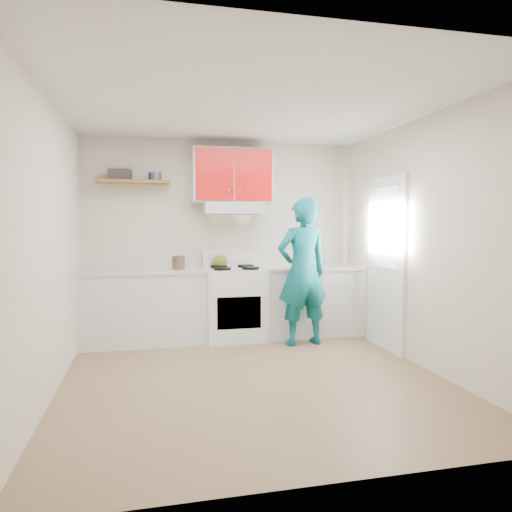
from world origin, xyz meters
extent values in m
plane|color=brown|center=(0.00, 0.00, 0.00)|extent=(3.80, 3.80, 0.00)
cube|color=white|center=(0.00, 0.00, 2.60)|extent=(3.60, 3.80, 0.04)
cube|color=beige|center=(0.00, 1.90, 1.30)|extent=(3.60, 0.04, 2.60)
cube|color=beige|center=(0.00, -1.90, 1.30)|extent=(3.60, 0.04, 2.60)
cube|color=beige|center=(-1.80, 0.00, 1.30)|extent=(0.04, 3.80, 2.60)
cube|color=beige|center=(1.80, 0.00, 1.30)|extent=(0.04, 3.80, 2.60)
cube|color=white|center=(1.78, 0.70, 1.02)|extent=(0.05, 0.85, 2.05)
cube|color=white|center=(1.75, 0.70, 1.45)|extent=(0.01, 0.55, 0.95)
cube|color=silver|center=(-1.04, 1.60, 0.45)|extent=(1.52, 0.60, 0.90)
cube|color=silver|center=(1.14, 1.60, 0.45)|extent=(1.32, 0.60, 0.90)
cube|color=white|center=(0.10, 1.57, 0.46)|extent=(0.76, 0.65, 0.92)
cube|color=silver|center=(0.10, 1.68, 1.70)|extent=(0.76, 0.44, 0.15)
cube|color=red|center=(0.10, 1.73, 2.12)|extent=(1.02, 0.33, 0.70)
cube|color=brown|center=(-1.15, 1.75, 2.02)|extent=(0.90, 0.30, 0.04)
cube|color=#393236|center=(-1.31, 1.74, 2.10)|extent=(0.29, 0.23, 0.13)
cylinder|color=#333D4C|center=(-0.89, 1.71, 2.09)|extent=(0.20, 0.20, 0.10)
ellipsoid|color=olive|center=(-0.07, 1.71, 1.01)|extent=(0.27, 0.27, 0.18)
cylinder|color=#4B3021|center=(-0.61, 1.60, 1.00)|extent=(0.18, 0.18, 0.19)
cube|color=olive|center=(0.83, 1.54, 0.91)|extent=(0.33, 0.28, 0.02)
cube|color=#B41216|center=(1.63, 1.56, 0.90)|extent=(0.39, 0.35, 0.01)
imported|color=#0B5F68|center=(0.87, 1.11, 0.91)|extent=(0.71, 0.52, 1.81)
camera|label=1|loc=(-0.97, -4.33, 1.50)|focal=32.81mm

